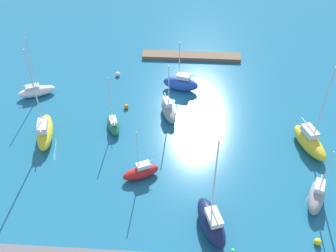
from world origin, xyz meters
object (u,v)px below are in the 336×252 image
object	(u,v)px
sailboat_yellow_off_beacon	(45,131)
sailboat_yellow_mid_basin	(310,141)
sailboat_blue_inner_mooring	(181,83)
mooring_buoy_orange	(126,107)
pier_dock	(191,56)
sailboat_white_lone_south	(36,91)
sailboat_gray_near_pier	(168,111)
sailboat_gray_far_north	(317,196)
sailboat_red_east_end	(141,172)
sailboat_green_along_channel	(113,124)
mooring_buoy_yellow	(318,242)
sailboat_navy_center_basin	(211,222)
mooring_buoy_white	(118,74)

from	to	relation	value
sailboat_yellow_off_beacon	sailboat_yellow_mid_basin	bearing A→B (deg)	-102.27
sailboat_blue_inner_mooring	mooring_buoy_orange	xyz separation A→B (m)	(8.84, 5.99, -0.97)
pier_dock	sailboat_white_lone_south	bearing A→B (deg)	28.56
sailboat_gray_near_pier	sailboat_gray_far_north	size ratio (longest dim) A/B	1.05
sailboat_yellow_off_beacon	sailboat_white_lone_south	size ratio (longest dim) A/B	1.37
sailboat_gray_near_pier	sailboat_red_east_end	bearing A→B (deg)	-31.61
sailboat_green_along_channel	mooring_buoy_yellow	world-z (taller)	sailboat_green_along_channel
sailboat_navy_center_basin	mooring_buoy_yellow	size ratio (longest dim) A/B	16.91
sailboat_gray_far_north	sailboat_red_east_end	bearing A→B (deg)	-78.27
sailboat_yellow_mid_basin	mooring_buoy_white	bearing A→B (deg)	-139.30
sailboat_yellow_off_beacon	sailboat_red_east_end	size ratio (longest dim) A/B	1.82
sailboat_navy_center_basin	mooring_buoy_yellow	world-z (taller)	sailboat_navy_center_basin
sailboat_yellow_mid_basin	mooring_buoy_orange	distance (m)	29.34
pier_dock	sailboat_yellow_mid_basin	xyz separation A→B (m)	(-17.75, 24.81, 0.98)
sailboat_white_lone_south	mooring_buoy_orange	world-z (taller)	sailboat_white_lone_south
sailboat_gray_far_north	mooring_buoy_white	size ratio (longest dim) A/B	10.96
sailboat_blue_inner_mooring	sailboat_red_east_end	world-z (taller)	sailboat_blue_inner_mooring
sailboat_yellow_off_beacon	mooring_buoy_yellow	bearing A→B (deg)	-126.19
sailboat_green_along_channel	sailboat_white_lone_south	bearing A→B (deg)	43.82
pier_dock	sailboat_yellow_off_beacon	xyz separation A→B (m)	(21.61, 25.13, 1.05)
sailboat_gray_near_pier	mooring_buoy_orange	world-z (taller)	sailboat_gray_near_pier
sailboat_yellow_off_beacon	sailboat_navy_center_basin	size ratio (longest dim) A/B	1.05
sailboat_navy_center_basin	sailboat_gray_far_north	xyz separation A→B (m)	(-13.46, -5.03, -0.25)
pier_dock	sailboat_navy_center_basin	xyz separation A→B (m)	(-3.07, 40.05, 1.16)
pier_dock	mooring_buoy_yellow	world-z (taller)	mooring_buoy_yellow
pier_dock	sailboat_navy_center_basin	size ratio (longest dim) A/B	1.35
mooring_buoy_orange	mooring_buoy_white	bearing A→B (deg)	-72.87
sailboat_gray_far_north	mooring_buoy_yellow	size ratio (longest dim) A/B	11.05
sailboat_yellow_off_beacon	sailboat_red_east_end	xyz separation A→B (m)	(-15.34, 6.94, -0.43)
sailboat_gray_far_north	sailboat_yellow_off_beacon	bearing A→B (deg)	-85.43
sailboat_yellow_off_beacon	sailboat_gray_far_north	world-z (taller)	sailboat_yellow_off_beacon
sailboat_navy_center_basin	sailboat_red_east_end	bearing A→B (deg)	30.82
sailboat_gray_far_north	mooring_buoy_yellow	distance (m)	6.36
sailboat_white_lone_south	sailboat_navy_center_basin	bearing A→B (deg)	-65.20
sailboat_yellow_off_beacon	sailboat_gray_near_pier	bearing A→B (deg)	-83.33
sailboat_white_lone_south	sailboat_yellow_mid_basin	world-z (taller)	sailboat_yellow_mid_basin
sailboat_gray_near_pier	sailboat_green_along_channel	world-z (taller)	sailboat_gray_near_pier
pier_dock	sailboat_green_along_channel	xyz separation A→B (m)	(11.76, 22.15, 0.53)
sailboat_yellow_off_beacon	sailboat_blue_inner_mooring	xyz separation A→B (m)	(-19.94, -14.12, -0.07)
mooring_buoy_white	mooring_buoy_yellow	world-z (taller)	mooring_buoy_white
sailboat_white_lone_south	sailboat_navy_center_basin	world-z (taller)	sailboat_navy_center_basin
pier_dock	sailboat_blue_inner_mooring	bearing A→B (deg)	81.36
pier_dock	sailboat_red_east_end	size ratio (longest dim) A/B	2.34
sailboat_blue_inner_mooring	sailboat_navy_center_basin	distance (m)	29.43
sailboat_white_lone_south	sailboat_red_east_end	xyz separation A→B (m)	(-20.17, 17.67, 0.00)
mooring_buoy_yellow	mooring_buoy_orange	bearing A→B (deg)	-42.97
sailboat_gray_near_pier	sailboat_white_lone_south	world-z (taller)	sailboat_white_lone_south
sailboat_green_along_channel	sailboat_navy_center_basin	distance (m)	23.26
sailboat_red_east_end	mooring_buoy_yellow	distance (m)	23.64
sailboat_navy_center_basin	sailboat_red_east_end	distance (m)	12.30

